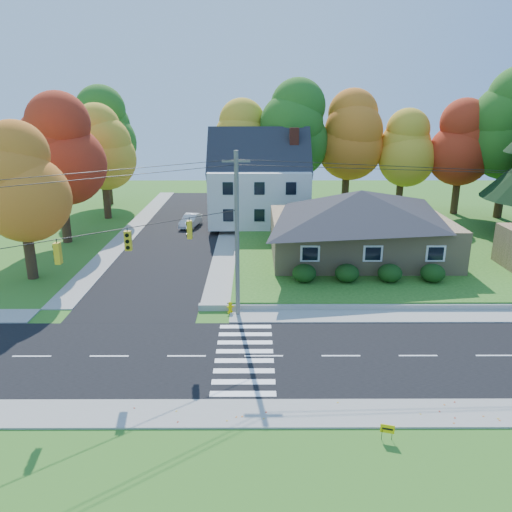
% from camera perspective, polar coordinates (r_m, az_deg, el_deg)
% --- Properties ---
extents(ground, '(120.00, 120.00, 0.00)m').
position_cam_1_polar(ground, '(26.31, 0.89, -11.39)').
color(ground, '#3D7923').
extents(road_main, '(90.00, 8.00, 0.02)m').
position_cam_1_polar(road_main, '(26.30, 0.89, -11.37)').
color(road_main, black).
rests_on(road_main, ground).
extents(road_cross, '(8.00, 44.00, 0.02)m').
position_cam_1_polar(road_cross, '(51.23, -8.63, 2.83)').
color(road_cross, black).
rests_on(road_cross, ground).
extents(sidewalk_north, '(90.00, 2.00, 0.08)m').
position_cam_1_polar(sidewalk_north, '(30.77, 0.72, -6.85)').
color(sidewalk_north, '#9C9A90').
rests_on(sidewalk_north, ground).
extents(sidewalk_south, '(90.00, 2.00, 0.08)m').
position_cam_1_polar(sidewalk_south, '(22.03, 1.14, -17.54)').
color(sidewalk_south, '#9C9A90').
rests_on(sidewalk_south, ground).
extents(lawn, '(30.00, 30.00, 0.50)m').
position_cam_1_polar(lawn, '(47.72, 16.23, 1.55)').
color(lawn, '#3D7923').
rests_on(lawn, ground).
extents(ranch_house, '(14.60, 10.60, 5.40)m').
position_cam_1_polar(ranch_house, '(41.07, 11.76, 3.75)').
color(ranch_house, tan).
rests_on(ranch_house, lawn).
extents(colonial_house, '(10.40, 8.40, 9.60)m').
position_cam_1_polar(colonial_house, '(51.71, 0.40, 8.34)').
color(colonial_house, silver).
rests_on(colonial_house, lawn).
extents(hedge_row, '(10.70, 1.70, 1.27)m').
position_cam_1_polar(hedge_row, '(35.73, 12.73, -1.91)').
color(hedge_row, '#163A10').
rests_on(hedge_row, lawn).
extents(traffic_infrastructure, '(38.10, 10.66, 10.00)m').
position_cam_1_polar(traffic_infrastructure, '(25.55, 0.55, 0.28)').
color(traffic_infrastructure, '#666059').
rests_on(traffic_infrastructure, ground).
extents(tree_lot_0, '(6.72, 6.72, 12.51)m').
position_cam_1_polar(tree_lot_0, '(57.26, -1.75, 12.95)').
color(tree_lot_0, '#3F2A19').
rests_on(tree_lot_0, lawn).
extents(tree_lot_1, '(7.84, 7.84, 14.60)m').
position_cam_1_polar(tree_lot_1, '(56.34, 4.51, 14.17)').
color(tree_lot_1, '#3F2A19').
rests_on(tree_lot_1, lawn).
extents(tree_lot_2, '(7.28, 7.28, 13.56)m').
position_cam_1_polar(tree_lot_2, '(58.15, 10.49, 13.40)').
color(tree_lot_2, '#3F2A19').
rests_on(tree_lot_2, lawn).
extents(tree_lot_3, '(6.16, 6.16, 11.47)m').
position_cam_1_polar(tree_lot_3, '(58.66, 16.48, 11.74)').
color(tree_lot_3, '#3F2A19').
rests_on(tree_lot_3, lawn).
extents(tree_lot_4, '(6.72, 6.72, 12.51)m').
position_cam_1_polar(tree_lot_4, '(59.64, 22.46, 11.87)').
color(tree_lot_4, '#3F2A19').
rests_on(tree_lot_4, lawn).
extents(tree_lot_5, '(8.40, 8.40, 15.64)m').
position_cam_1_polar(tree_lot_5, '(59.36, 27.08, 13.19)').
color(tree_lot_5, '#3F2A19').
rests_on(tree_lot_5, lawn).
extents(tree_west_0, '(6.16, 6.16, 11.47)m').
position_cam_1_polar(tree_west_0, '(39.16, -25.38, 7.61)').
color(tree_west_0, '#3F2A19').
rests_on(tree_west_0, ground).
extents(tree_west_1, '(7.28, 7.28, 13.56)m').
position_cam_1_polar(tree_west_1, '(48.55, -21.78, 11.17)').
color(tree_west_1, '#3F2A19').
rests_on(tree_west_1, ground).
extents(tree_west_2, '(6.72, 6.72, 12.51)m').
position_cam_1_polar(tree_west_2, '(57.71, -17.19, 11.75)').
color(tree_west_2, '#3F2A19').
rests_on(tree_west_2, ground).
extents(tree_west_3, '(7.84, 7.84, 14.60)m').
position_cam_1_polar(tree_west_3, '(65.84, -17.01, 13.50)').
color(tree_west_3, '#3F2A19').
rests_on(tree_west_3, ground).
extents(white_car, '(2.15, 4.19, 1.32)m').
position_cam_1_polar(white_car, '(52.71, -7.48, 4.04)').
color(white_car, silver).
rests_on(white_car, road_cross).
extents(fire_hydrant, '(0.43, 0.34, 0.76)m').
position_cam_1_polar(fire_hydrant, '(31.16, -2.96, -5.91)').
color(fire_hydrant, '#E2C700').
rests_on(fire_hydrant, ground).
extents(yard_sign, '(0.53, 0.18, 0.68)m').
position_cam_1_polar(yard_sign, '(21.05, 14.78, -18.59)').
color(yard_sign, black).
rests_on(yard_sign, ground).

